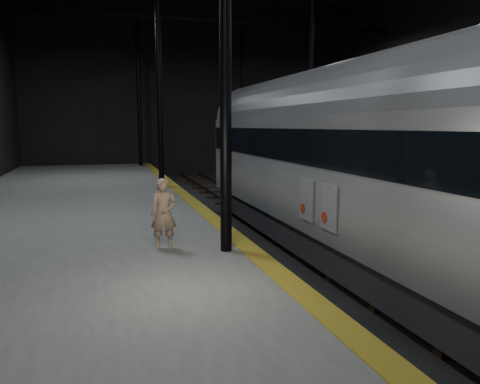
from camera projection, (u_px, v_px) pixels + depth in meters
name	position (u px, v px, depth m)	size (l,w,h in m)	color
ground	(305.00, 241.00, 15.77)	(44.00, 44.00, 0.00)	black
platform_left	(68.00, 242.00, 13.60)	(9.00, 43.80, 1.00)	#52524F
tactile_strip	(211.00, 217.00, 14.72)	(0.50, 43.80, 0.01)	olive
track	(305.00, 239.00, 15.76)	(2.40, 43.00, 0.24)	#3F3328
train	(365.00, 158.00, 11.96)	(3.05, 20.34, 5.44)	#9C9EA3
woman	(164.00, 214.00, 10.82)	(0.60, 0.39, 1.65)	tan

